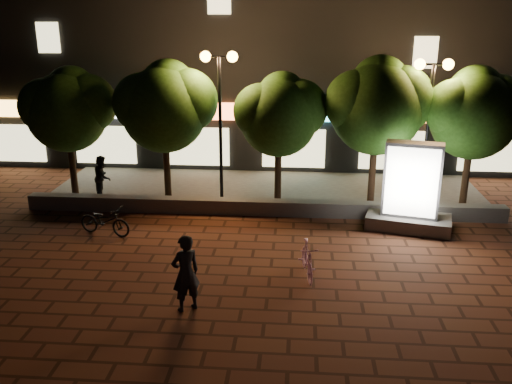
# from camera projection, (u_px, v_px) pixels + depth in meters

# --- Properties ---
(ground) EXTENTS (80.00, 80.00, 0.00)m
(ground) POSITION_uv_depth(u_px,v_px,m) (250.00, 266.00, 14.67)
(ground) COLOR #572D1B
(ground) RESTS_ON ground
(retaining_wall) EXTENTS (16.00, 0.45, 0.50)m
(retaining_wall) POSITION_uv_depth(u_px,v_px,m) (261.00, 207.00, 18.37)
(retaining_wall) COLOR slate
(retaining_wall) RESTS_ON ground
(sidewalk) EXTENTS (16.00, 5.00, 0.08)m
(sidewalk) POSITION_uv_depth(u_px,v_px,m) (266.00, 190.00, 20.81)
(sidewalk) COLOR slate
(sidewalk) RESTS_ON ground
(building_block) EXTENTS (28.00, 8.12, 11.30)m
(building_block) POSITION_uv_depth(u_px,v_px,m) (275.00, 46.00, 25.40)
(building_block) COLOR black
(building_block) RESTS_ON ground
(tree_far_left) EXTENTS (3.36, 2.80, 4.63)m
(tree_far_left) POSITION_uv_depth(u_px,v_px,m) (68.00, 107.00, 19.34)
(tree_far_left) COLOR black
(tree_far_left) RESTS_ON sidewalk
(tree_left) EXTENTS (3.60, 3.00, 4.89)m
(tree_left) POSITION_uv_depth(u_px,v_px,m) (166.00, 104.00, 19.02)
(tree_left) COLOR black
(tree_left) RESTS_ON sidewalk
(tree_mid) EXTENTS (3.24, 2.70, 4.50)m
(tree_mid) POSITION_uv_depth(u_px,v_px,m) (280.00, 112.00, 18.79)
(tree_mid) COLOR black
(tree_mid) RESTS_ON sidewalk
(tree_right) EXTENTS (3.72, 3.10, 5.07)m
(tree_right) POSITION_uv_depth(u_px,v_px,m) (378.00, 103.00, 18.43)
(tree_right) COLOR black
(tree_right) RESTS_ON sidewalk
(tree_far_right) EXTENTS (3.48, 2.90, 4.76)m
(tree_far_right) POSITION_uv_depth(u_px,v_px,m) (475.00, 110.00, 18.24)
(tree_far_right) COLOR black
(tree_far_right) RESTS_ON sidewalk
(street_lamp_left) EXTENTS (1.26, 0.36, 5.18)m
(street_lamp_left) POSITION_uv_depth(u_px,v_px,m) (220.00, 89.00, 18.44)
(street_lamp_left) COLOR black
(street_lamp_left) RESTS_ON sidewalk
(street_lamp_right) EXTENTS (1.26, 0.36, 4.98)m
(street_lamp_right) POSITION_uv_depth(u_px,v_px,m) (431.00, 95.00, 17.95)
(street_lamp_right) COLOR black
(street_lamp_right) RESTS_ON sidewalk
(ad_kiosk) EXTENTS (2.79, 1.85, 2.77)m
(ad_kiosk) POSITION_uv_depth(u_px,v_px,m) (411.00, 195.00, 16.91)
(ad_kiosk) COLOR slate
(ad_kiosk) RESTS_ON ground
(scooter_pink) EXTENTS (0.66, 1.59, 0.93)m
(scooter_pink) POSITION_uv_depth(u_px,v_px,m) (307.00, 260.00, 13.99)
(scooter_pink) COLOR #D389BA
(scooter_pink) RESTS_ON ground
(rider) EXTENTS (0.80, 0.75, 1.84)m
(rider) POSITION_uv_depth(u_px,v_px,m) (186.00, 273.00, 12.26)
(rider) COLOR black
(rider) RESTS_ON ground
(scooter_parked) EXTENTS (1.81, 1.02, 0.90)m
(scooter_parked) POSITION_uv_depth(u_px,v_px,m) (105.00, 221.00, 16.63)
(scooter_parked) COLOR black
(scooter_parked) RESTS_ON ground
(pedestrian) EXTENTS (0.70, 0.84, 1.57)m
(pedestrian) POSITION_uv_depth(u_px,v_px,m) (103.00, 177.00, 19.60)
(pedestrian) COLOR black
(pedestrian) RESTS_ON sidewalk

